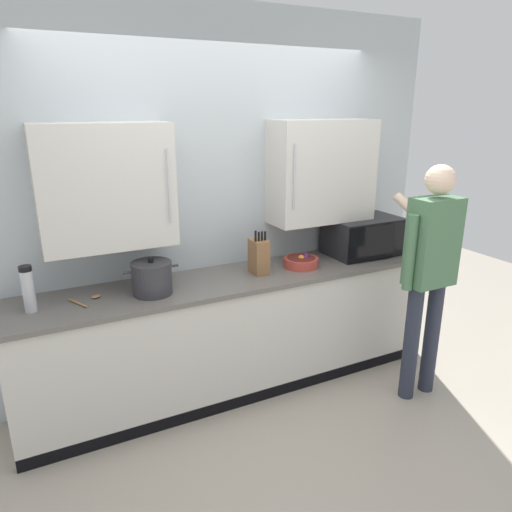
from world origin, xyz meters
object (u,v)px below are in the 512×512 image
Objects in this scene: fruit_bowl at (301,261)px; thermos_flask at (28,289)px; wooden_spoon at (88,299)px; stock_pot at (152,278)px; person_figure at (429,264)px; microwave_oven at (361,236)px; knife_block at (259,256)px.

thermos_flask is at bearing 179.64° from fruit_bowl.
fruit_bowl reaches higher than wooden_spoon.
wooden_spoon is at bearing 171.11° from stock_pot.
wooden_spoon is 2.31m from person_figure.
microwave_oven is 2.91× the size of wooden_spoon.
fruit_bowl is at bearing 1.52° from stock_pot.
microwave_oven is at bearing 2.49° from knife_block.
wooden_spoon is at bearing 179.06° from knife_block.
stock_pot is 1.25× the size of thermos_flask.
wooden_spoon is 0.42m from stock_pot.
microwave_oven is 0.35× the size of person_figure.
microwave_oven is 2.25× the size of fruit_bowl.
knife_block is 0.19× the size of person_figure.
microwave_oven is 2.51m from thermos_flask.
wooden_spoon is 0.57× the size of stock_pot.
microwave_oven is 1.66× the size of stock_pot.
person_figure is at bearing -89.13° from microwave_oven.
knife_block is 1.22m from wooden_spoon.
stock_pot is at bearing -177.25° from microwave_oven.
microwave_oven is 0.63m from fruit_bowl.
fruit_bowl is 0.16× the size of person_figure.
knife_block is at bearing -177.51° from microwave_oven.
fruit_bowl is at bearing 132.64° from person_figure.
thermos_flask is at bearing 176.64° from stock_pot.
wooden_spoon is 0.77× the size of fruit_bowl.
microwave_oven is 1.80× the size of knife_block.
stock_pot is 0.73m from thermos_flask.
stock_pot is at bearing -178.48° from fruit_bowl.
fruit_bowl is at bearing -1.18° from wooden_spoon.
stock_pot is at bearing -3.36° from thermos_flask.
thermos_flask is 2.61m from person_figure.
stock_pot reaches higher than fruit_bowl.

